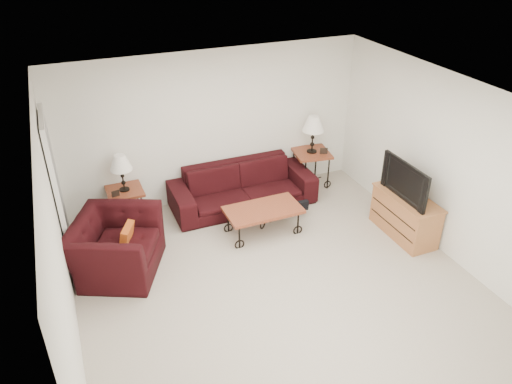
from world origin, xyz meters
TOP-DOWN VIEW (x-y plane):
  - ground at (0.00, 0.00)m, footprint 5.00×5.00m
  - wall_back at (0.00, 2.50)m, footprint 5.00×0.02m
  - wall_front at (0.00, -2.50)m, footprint 5.00×0.02m
  - wall_left at (-2.50, 0.00)m, footprint 0.02×5.00m
  - wall_right at (2.50, 0.00)m, footprint 0.02×5.00m
  - ceiling at (0.00, 0.00)m, footprint 5.00×5.00m
  - doorway at (-2.47, 1.65)m, footprint 0.08×0.94m
  - sofa at (0.31, 2.02)m, footprint 2.35×0.92m
  - side_table_left at (-1.55, 2.20)m, footprint 0.54×0.54m
  - side_table_right at (1.66, 2.20)m, footprint 0.68×0.68m
  - lamp_left at (-1.55, 2.20)m, footprint 0.33×0.33m
  - lamp_right at (1.66, 2.20)m, footprint 0.42×0.42m
  - photo_frame_left at (-1.70, 2.05)m, footprint 0.12×0.04m
  - photo_frame_right at (1.81, 2.05)m, footprint 0.13×0.06m
  - coffee_table at (0.29, 1.13)m, footprint 1.14×0.62m
  - armchair at (-1.88, 1.06)m, footprint 1.46×1.53m
  - throw_pillow at (-1.73, 1.01)m, footprint 0.24×0.36m
  - tv_stand at (2.23, 0.29)m, footprint 0.45×1.09m
  - television at (2.21, 0.29)m, footprint 0.13×0.98m
  - backpack at (1.01, 1.44)m, footprint 0.41×0.32m

SIDE VIEW (x-z plane):
  - ground at x=0.00m, z-range 0.00..0.00m
  - coffee_table at x=0.29m, z-range 0.00..0.42m
  - backpack at x=1.01m, z-range 0.00..0.50m
  - side_table_left at x=-1.55m, z-range 0.00..0.58m
  - side_table_right at x=1.66m, z-range 0.00..0.65m
  - tv_stand at x=2.23m, z-range 0.00..0.65m
  - sofa at x=0.31m, z-range 0.00..0.69m
  - armchair at x=-1.88m, z-range 0.00..0.78m
  - throw_pillow at x=-1.73m, z-range 0.34..0.70m
  - photo_frame_left at x=-1.70m, z-range 0.58..0.68m
  - photo_frame_right at x=1.81m, z-range 0.65..0.76m
  - lamp_left at x=-1.55m, z-range 0.58..1.17m
  - television at x=2.21m, z-range 0.65..1.22m
  - lamp_right at x=1.66m, z-range 0.65..1.30m
  - doorway at x=-2.47m, z-range 0.00..2.04m
  - wall_back at x=0.00m, z-range 0.00..2.50m
  - wall_front at x=0.00m, z-range 0.00..2.50m
  - wall_left at x=-2.50m, z-range 0.00..2.50m
  - wall_right at x=2.50m, z-range 0.00..2.50m
  - ceiling at x=0.00m, z-range 2.50..2.50m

